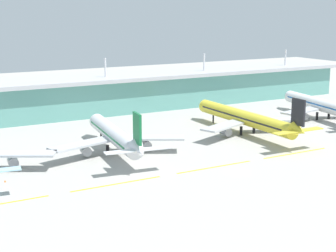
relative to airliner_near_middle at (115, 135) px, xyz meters
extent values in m
plane|color=#A8A59E|center=(24.36, -38.06, -6.44)|extent=(600.00, 600.00, 0.00)
cube|color=#5B9E93|center=(24.36, 73.56, 1.59)|extent=(280.00, 28.00, 16.06)
cube|color=#B2B2B7|center=(24.36, 73.56, 10.52)|extent=(288.00, 34.00, 1.80)
cylinder|color=silver|center=(24.36, 67.96, 15.92)|extent=(0.90, 0.90, 9.00)
cylinder|color=silver|center=(80.36, 67.96, 15.92)|extent=(0.90, 0.90, 9.00)
cylinder|color=silver|center=(136.36, 67.96, 15.92)|extent=(0.90, 0.90, 9.00)
cube|color=#9ED1EA|center=(-43.55, -25.57, 1.06)|extent=(10.29, 4.28, 0.36)
cube|color=#B7BABF|center=(-34.49, -2.81, -1.25)|extent=(24.35, 17.37, 0.70)
cylinder|color=gray|center=(-35.52, -1.24, -4.04)|extent=(3.68, 4.83, 3.20)
cylinder|color=silver|center=(0.19, 1.54, 0.06)|extent=(11.52, 48.53, 5.80)
cone|color=silver|center=(3.31, 27.44, 0.06)|extent=(5.95, 4.63, 5.51)
cone|color=silver|center=(-3.06, -25.35, 1.26)|extent=(5.69, 7.17, 5.72)
cube|color=#146B38|center=(-2.94, -24.36, 7.71)|extent=(1.46, 6.44, 9.50)
cube|color=silver|center=(-8.46, -24.20, 1.06)|extent=(10.31, 4.37, 0.36)
cube|color=silver|center=(2.46, -25.51, 1.06)|extent=(10.31, 4.37, 0.36)
cube|color=#B7BABF|center=(-12.26, -1.41, -1.25)|extent=(24.94, 12.83, 0.70)
cylinder|color=gray|center=(-10.89, -0.13, -4.04)|extent=(3.72, 4.85, 3.20)
cube|color=#B7BABF|center=(11.57, -4.29, -1.25)|extent=(24.30, 17.54, 0.70)
cylinder|color=gray|center=(10.55, -2.71, -4.04)|extent=(3.72, 4.85, 3.20)
cylinder|color=black|center=(2.35, 19.48, -4.64)|extent=(0.70, 0.70, 3.60)
cylinder|color=black|center=(-3.35, -1.05, -4.64)|extent=(1.10, 1.10, 3.60)
cylinder|color=black|center=(3.00, -1.82, -4.64)|extent=(1.10, 1.10, 3.60)
cube|color=#146B38|center=(0.19, 1.54, 0.46)|extent=(10.99, 43.75, 0.60)
cylinder|color=yellow|center=(57.94, 3.13, 0.06)|extent=(6.41, 59.38, 5.80)
cone|color=yellow|center=(58.27, 34.79, 0.06)|extent=(5.55, 4.06, 5.51)
cone|color=yellow|center=(57.61, -29.53, 1.26)|extent=(5.00, 6.68, 5.72)
cube|color=black|center=(57.62, -28.53, 7.71)|extent=(0.77, 6.41, 9.50)
cube|color=yellow|center=(52.11, -28.97, 1.06)|extent=(10.03, 3.30, 0.36)
cube|color=yellow|center=(63.11, -29.09, 1.06)|extent=(10.03, 3.30, 0.36)
cube|color=#B7BABF|center=(45.90, -1.17, -1.25)|extent=(24.83, 15.09, 0.70)
cylinder|color=gray|center=(47.11, 0.26, -4.04)|extent=(3.25, 4.53, 3.20)
cube|color=#B7BABF|center=(69.90, -1.42, -1.25)|extent=(24.77, 15.50, 0.70)
cylinder|color=gray|center=(68.71, 0.04, -4.04)|extent=(3.25, 4.53, 3.20)
cylinder|color=black|center=(58.17, 25.38, -4.64)|extent=(0.70, 0.70, 3.60)
cylinder|color=black|center=(54.71, 0.16, -4.64)|extent=(1.10, 1.10, 3.60)
cylinder|color=black|center=(61.11, 0.10, -4.64)|extent=(1.10, 1.10, 3.60)
cube|color=black|center=(57.94, 3.13, 0.46)|extent=(6.39, 53.45, 0.60)
cylinder|color=white|center=(106.71, 9.78, 0.06)|extent=(13.89, 50.48, 5.80)
cone|color=white|center=(111.11, 36.53, 0.06)|extent=(6.09, 4.84, 5.51)
cube|color=#B7BABF|center=(94.15, 7.37, -1.25)|extent=(24.91, 11.89, 0.70)
cylinder|color=gray|center=(95.57, 8.60, -4.04)|extent=(3.89, 4.96, 3.20)
cylinder|color=black|center=(109.77, 28.36, -4.64)|extent=(0.70, 0.70, 3.60)
cylinder|color=black|center=(103.06, 7.34, -4.64)|extent=(1.10, 1.10, 3.60)
cylinder|color=black|center=(109.38, 6.30, -4.64)|extent=(1.10, 1.10, 3.60)
cube|color=#19519E|center=(106.71, 9.78, 0.46)|extent=(13.11, 45.54, 0.60)
cube|color=yellow|center=(-12.64, -30.61, -6.42)|extent=(28.00, 0.70, 0.04)
cube|color=yellow|center=(21.36, -30.61, -6.42)|extent=(28.00, 0.70, 0.04)
cube|color=yellow|center=(55.36, -30.61, -6.42)|extent=(28.00, 0.70, 0.04)
cube|color=silver|center=(78.36, -7.53, -5.19)|extent=(3.72, 2.06, 1.60)
cube|color=silver|center=(78.36, -7.53, -4.04)|extent=(3.36, 2.03, 0.16)
cylinder|color=black|center=(77.16, -8.43, -5.99)|extent=(0.92, 0.42, 0.90)
cylinder|color=black|center=(77.04, -6.82, -5.99)|extent=(0.92, 0.42, 0.90)
cylinder|color=black|center=(79.68, -8.25, -5.99)|extent=(0.92, 0.42, 0.90)
cylinder|color=black|center=(79.56, -6.63, -5.99)|extent=(0.92, 0.42, 0.90)
cone|color=orange|center=(-40.62, -13.35, -6.09)|extent=(0.56, 0.56, 0.70)
camera|label=1|loc=(-67.81, -161.40, 42.45)|focal=54.99mm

